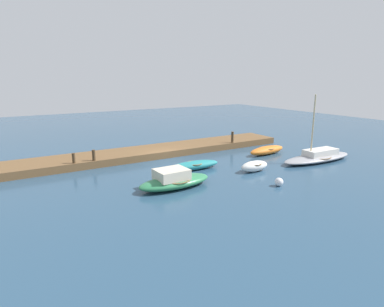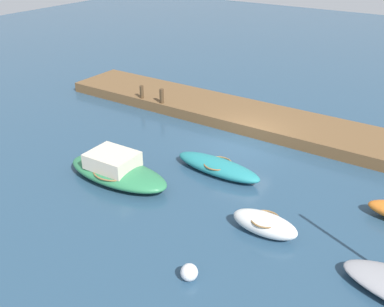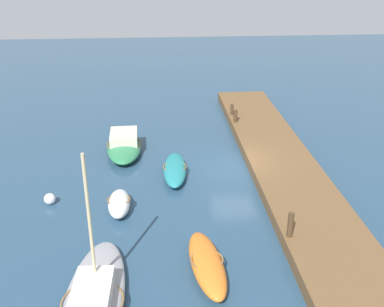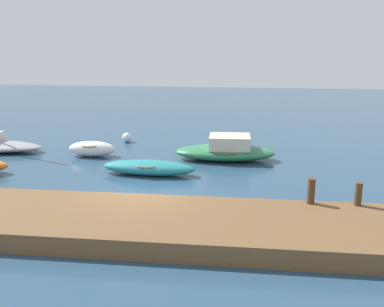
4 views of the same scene
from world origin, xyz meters
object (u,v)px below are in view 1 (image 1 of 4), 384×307
at_px(dinghy_white, 254,166).
at_px(mooring_post_mid_east, 74,158).
at_px(motorboat_green, 174,180).
at_px(mooring_post_mid_west, 94,155).
at_px(mooring_post_west, 232,137).
at_px(sailboat_grey, 318,157).
at_px(marker_buoy, 279,182).
at_px(rowboat_orange, 267,150).
at_px(rowboat_teal, 194,165).

bearing_deg(dinghy_white, mooring_post_mid_east, -33.05).
bearing_deg(dinghy_white, motorboat_green, 0.01).
distance_m(motorboat_green, mooring_post_mid_east, 8.71).
relative_size(dinghy_white, mooring_post_mid_west, 2.91).
bearing_deg(mooring_post_west, motorboat_green, 35.01).
relative_size(motorboat_green, mooring_post_mid_west, 5.96).
xyz_separation_m(sailboat_grey, marker_buoy, (7.62, 2.95, -0.11)).
height_order(rowboat_orange, marker_buoy, rowboat_orange).
bearing_deg(mooring_post_mid_east, rowboat_teal, 151.00).
height_order(mooring_post_west, mooring_post_mid_west, mooring_post_west).
bearing_deg(sailboat_grey, mooring_post_west, -65.92).
height_order(mooring_post_mid_east, marker_buoy, mooring_post_mid_east).
bearing_deg(mooring_post_west, mooring_post_mid_east, 0.00).
xyz_separation_m(rowboat_teal, motorboat_green, (3.32, 2.94, 0.17)).
distance_m(dinghy_white, mooring_post_west, 8.08).
height_order(dinghy_white, sailboat_grey, sailboat_grey).
height_order(sailboat_grey, marker_buoy, sailboat_grey).
distance_m(mooring_post_mid_west, mooring_post_mid_east, 1.51).
xyz_separation_m(dinghy_white, sailboat_grey, (-6.68, 0.48, -0.02)).
relative_size(mooring_post_west, mooring_post_mid_west, 1.29).
height_order(motorboat_green, sailboat_grey, sailboat_grey).
xyz_separation_m(mooring_post_west, mooring_post_mid_east, (15.13, 0.00, -0.16)).
bearing_deg(sailboat_grey, rowboat_orange, -63.72).
bearing_deg(mooring_post_mid_west, rowboat_teal, 145.63).
relative_size(motorboat_green, mooring_post_mid_east, 6.56).
height_order(motorboat_green, mooring_post_mid_east, mooring_post_mid_east).
bearing_deg(mooring_post_mid_west, mooring_post_west, 180.00).
height_order(motorboat_green, marker_buoy, motorboat_green).
relative_size(rowboat_orange, marker_buoy, 7.73).
bearing_deg(rowboat_orange, mooring_post_mid_east, -17.91).
distance_m(dinghy_white, mooring_post_mid_west, 12.40).
bearing_deg(motorboat_green, sailboat_grey, 176.97).
bearing_deg(mooring_post_mid_east, dinghy_white, 148.06).
bearing_deg(rowboat_teal, mooring_post_mid_east, -26.36).
bearing_deg(rowboat_orange, dinghy_white, 31.59).
relative_size(rowboat_teal, mooring_post_west, 3.91).
height_order(rowboat_teal, dinghy_white, dinghy_white).
bearing_deg(mooring_post_mid_west, dinghy_white, 144.36).
height_order(rowboat_orange, motorboat_green, motorboat_green).
height_order(dinghy_white, mooring_post_west, mooring_post_west).
height_order(mooring_post_west, mooring_post_mid_east, mooring_post_west).
height_order(mooring_post_mid_west, mooring_post_mid_east, mooring_post_mid_west).
distance_m(motorboat_green, mooring_post_west, 12.83).
relative_size(motorboat_green, mooring_post_west, 4.63).
distance_m(rowboat_teal, rowboat_orange, 8.47).
xyz_separation_m(motorboat_green, mooring_post_mid_east, (4.64, -7.35, 0.49)).
height_order(sailboat_grey, mooring_post_mid_west, sailboat_grey).
distance_m(mooring_post_west, mooring_post_mid_west, 13.62).
height_order(rowboat_teal, rowboat_orange, rowboat_orange).
xyz_separation_m(motorboat_green, mooring_post_mid_west, (3.13, -7.35, 0.53)).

